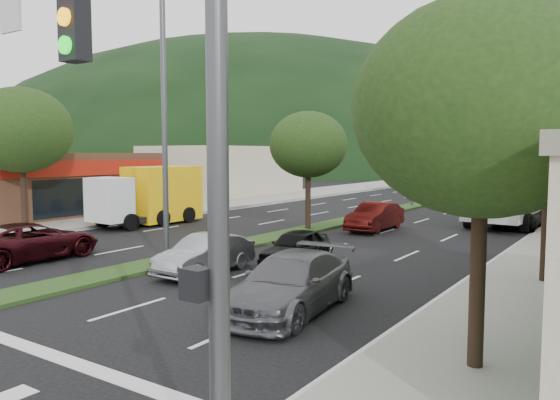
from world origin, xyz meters
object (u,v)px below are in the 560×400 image
Objects in this scene: tree_l_a at (21,130)px; streetlight_near at (168,109)px; tree_med_far at (457,142)px; car_queue_d at (519,217)px; tree_med_near at (308,145)px; car_queue_a at (296,247)px; box_truck at (152,197)px; car_queue_c at (375,216)px; tree_r_b at (551,119)px; streetlight_mid at (416,131)px; traffic_signal at (117,103)px; suv_maroon at (30,241)px; motorhome at (518,187)px; sedan_silver at (205,254)px; car_queue_b at (291,283)px; tree_r_a at (483,108)px.

streetlight_near is (12.71, -2.00, 0.40)m from tree_l_a.
car_queue_d is at bearing -64.88° from tree_med_far.
car_queue_a is at bearing -61.82° from tree_med_near.
tree_med_near reaches higher than box_truck.
streetlight_near is 13.24m from car_queue_c.
tree_med_near is at bearing -144.77° from car_queue_c.
streetlight_mid is at bearing 119.32° from tree_r_b.
traffic_signal reaches higher than suv_maroon.
tree_med_far is 36.23m from tree_l_a.
car_queue_a is 0.84× the size of car_queue_d.
motorhome reaches higher than suv_maroon.
tree_med_far is 36.87m from sedan_silver.
car_queue_b is at bearing 178.39° from suv_maroon.
suv_maroon is at bearing -124.09° from car_queue_d.
tree_med_far reaches higher than car_queue_d.
car_queue_c is (2.84, -23.97, -4.28)m from tree_med_far.
box_truck is at bearing -106.60° from tree_med_far.
car_queue_a is 17.34m from motorhome.
tree_l_a reaches higher than motorhome.
streetlight_mid is at bearing 101.13° from car_queue_c.
motorhome is (1.33, 21.73, 1.36)m from car_queue_b.
tree_l_a is 1.10× the size of box_truck.
streetlight_near is at bearing -161.27° from tree_r_b.
tree_r_a is at bearing -49.40° from tree_med_near.
streetlight_near is at bearing -90.00° from streetlight_mid.
tree_r_a is 18.91m from car_queue_c.
tree_r_a is 18.44m from tree_med_near.
streetlight_near is 19.75m from car_queue_d.
traffic_signal is 1.40× the size of car_queue_b.
car_queue_c is at bearing -78.53° from streetlight_mid.
motorhome reaches higher than car_queue_b.
tree_r_a is (2.97, 5.54, 0.17)m from traffic_signal.
tree_med_far reaches higher than box_truck.
streetlight_near is 25.00m from streetlight_mid.
tree_med_near is 15.05m from streetlight_mid.
tree_r_a is at bearing 61.80° from traffic_signal.
tree_r_a is 23.68m from box_truck.
traffic_signal is 1.60× the size of car_queue_d.
car_queue_b is at bearing 148.90° from box_truck.
tree_med_near reaches higher than motorhome.
car_queue_c reaches higher than car_queue_a.
suv_maroon is 1.18× the size of car_queue_d.
car_queue_c is (2.63, -12.97, -4.86)m from streetlight_mid.
tree_r_b is 11.54m from sedan_silver.
tree_med_far is 1.05× the size of box_truck.
tree_med_near is 9.40m from car_queue_a.
streetlight_mid reaches higher than traffic_signal.
car_queue_a is at bearing -107.86° from car_queue_d.
tree_l_a is at bearing 174.03° from car_queue_a.
car_queue_d is (4.83, 14.61, -0.02)m from car_queue_a.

